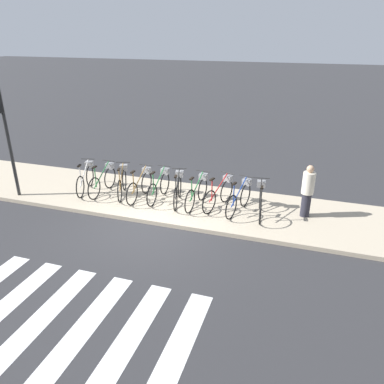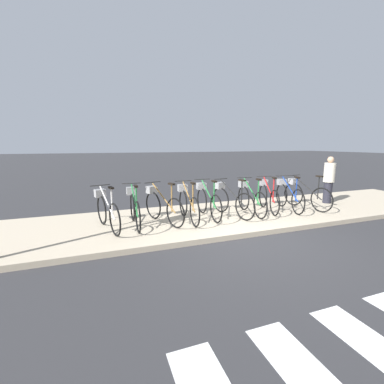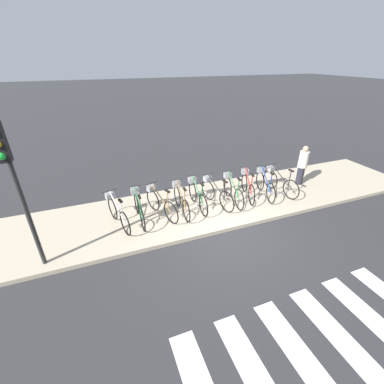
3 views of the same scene
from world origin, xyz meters
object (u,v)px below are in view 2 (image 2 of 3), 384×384
object	(u,v)px
parked_bicycle_3	(187,203)
parked_bicycle_0	(106,210)
parked_bicycle_2	(161,204)
parked_bicycle_5	(230,199)
parked_bicycle_7	(268,195)
pedestrian	(329,179)
parked_bicycle_6	(250,197)
parked_bicycle_4	(207,200)
parked_bicycle_8	(288,194)
parked_bicycle_9	(304,193)
parked_bicycle_1	(134,207)

from	to	relation	value
parked_bicycle_3	parked_bicycle_0	bearing A→B (deg)	-179.25
parked_bicycle_2	parked_bicycle_5	distance (m)	1.89
parked_bicycle_7	pedestrian	bearing A→B (deg)	3.25
pedestrian	parked_bicycle_7	bearing A→B (deg)	-176.75
parked_bicycle_6	parked_bicycle_4	bearing A→B (deg)	176.35
parked_bicycle_6	parked_bicycle_8	world-z (taller)	same
parked_bicycle_4	parked_bicycle_8	size ratio (longest dim) A/B	1.02
parked_bicycle_3	pedestrian	size ratio (longest dim) A/B	1.11
parked_bicycle_2	parked_bicycle_8	size ratio (longest dim) A/B	0.97
parked_bicycle_7	parked_bicycle_9	bearing A→B (deg)	-6.47
parked_bicycle_9	parked_bicycle_3	bearing A→B (deg)	179.85
parked_bicycle_4	pedestrian	bearing A→B (deg)	2.07
parked_bicycle_5	parked_bicycle_4	bearing A→B (deg)	172.84
parked_bicycle_1	parked_bicycle_3	bearing A→B (deg)	-0.82
parked_bicycle_1	parked_bicycle_0	bearing A→B (deg)	-175.96
parked_bicycle_9	parked_bicycle_6	bearing A→B (deg)	178.79
parked_bicycle_1	parked_bicycle_8	bearing A→B (deg)	-0.12
parked_bicycle_9	pedestrian	xyz separation A→B (m)	(1.24, 0.28, 0.34)
parked_bicycle_3	parked_bicycle_8	xyz separation A→B (m)	(3.15, 0.01, 0.00)
parked_bicycle_3	parked_bicycle_9	xyz separation A→B (m)	(3.74, -0.01, 0.00)
parked_bicycle_5	parked_bicycle_8	size ratio (longest dim) A/B	1.00
parked_bicycle_4	parked_bicycle_6	distance (m)	1.27
parked_bicycle_1	parked_bicycle_2	distance (m)	0.66
parked_bicycle_0	parked_bicycle_5	bearing A→B (deg)	1.02
parked_bicycle_8	pedestrian	world-z (taller)	pedestrian
parked_bicycle_1	parked_bicycle_6	size ratio (longest dim) A/B	1.00
parked_bicycle_6	pedestrian	size ratio (longest dim) A/B	1.11
parked_bicycle_0	parked_bicycle_4	xyz separation A→B (m)	(2.55, 0.14, 0.00)
parked_bicycle_1	parked_bicycle_8	xyz separation A→B (m)	(4.48, -0.01, 0.00)
parked_bicycle_7	pedestrian	world-z (taller)	pedestrian
parked_bicycle_6	parked_bicycle_5	bearing A→B (deg)	179.90
parked_bicycle_0	parked_bicycle_2	xyz separation A→B (m)	(1.30, 0.07, 0.00)
parked_bicycle_7	parked_bicycle_9	xyz separation A→B (m)	(1.23, -0.14, 0.00)
parked_bicycle_6	parked_bicycle_8	xyz separation A→B (m)	(1.29, -0.02, 0.00)
parked_bicycle_2	parked_bicycle_7	bearing A→B (deg)	1.61
pedestrian	parked_bicycle_1	bearing A→B (deg)	-177.73
parked_bicycle_0	parked_bicycle_7	size ratio (longest dim) A/B	1.01
parked_bicycle_5	parked_bicycle_6	world-z (taller)	same
parked_bicycle_0	pedestrian	distance (m)	6.96
parked_bicycle_3	parked_bicycle_9	size ratio (longest dim) A/B	1.01
parked_bicycle_2	parked_bicycle_6	size ratio (longest dim) A/B	0.95
parked_bicycle_0	parked_bicycle_9	world-z (taller)	same
parked_bicycle_0	pedestrian	xyz separation A→B (m)	(6.94, 0.30, 0.34)
pedestrian	parked_bicycle_5	bearing A→B (deg)	-176.37
parked_bicycle_0	pedestrian	world-z (taller)	pedestrian
parked_bicycle_1	parked_bicycle_3	size ratio (longest dim) A/B	1.00
parked_bicycle_4	pedestrian	world-z (taller)	pedestrian
parked_bicycle_1	pedestrian	world-z (taller)	pedestrian
parked_bicycle_0	parked_bicycle_2	size ratio (longest dim) A/B	1.02
parked_bicycle_0	parked_bicycle_4	size ratio (longest dim) A/B	0.97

